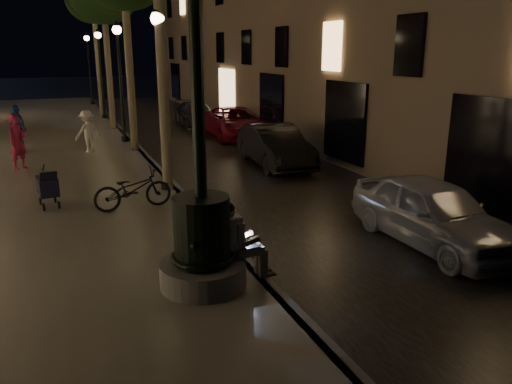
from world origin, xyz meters
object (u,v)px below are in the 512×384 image
lamp_curb_c (100,62)px  car_third (236,123)px  lamp_curb_a (161,76)px  car_front (433,213)px  fountain_lamppost (202,226)px  car_second (275,145)px  pedestrian_blue (17,129)px  stroller (48,186)px  seated_man_laptop (238,239)px  tree_far (93,3)px  lamp_curb_b (120,67)px  bicycle (133,189)px  pedestrian_white (88,131)px  pedestrian_red (18,142)px  lamp_curb_d (89,60)px  car_rear (196,114)px

lamp_curb_c → car_third: lamp_curb_c is taller
lamp_curb_a → car_front: (4.31, -5.60, -2.54)m
fountain_lamppost → car_second: (5.00, 8.29, -0.50)m
car_front → pedestrian_blue: 15.08m
stroller → pedestrian_blue: 7.62m
seated_man_laptop → tree_far: 24.63m
lamp_curb_b → tree_far: bearing=89.5°
car_second → bicycle: (-5.41, -3.75, -0.03)m
lamp_curb_a → lamp_curb_b: bearing=90.0°
car_third → car_front: bearing=-90.9°
seated_man_laptop → lamp_curb_c: lamp_curb_c is taller
bicycle → fountain_lamppost: bearing=-179.2°
lamp_curb_c → lamp_curb_a: bearing=-90.0°
car_third → pedestrian_white: 6.87m
lamp_curb_c → pedestrian_blue: size_ratio=2.71×
car_front → pedestrian_red: (-8.12, 9.69, 0.39)m
car_third → pedestrian_red: size_ratio=2.78×
fountain_lamppost → car_third: fountain_lamppost is taller
fountain_lamppost → pedestrian_red: (-3.11, 10.09, -0.13)m
tree_far → pedestrian_white: size_ratio=4.82×
tree_far → pedestrian_white: tree_far is taller
lamp_curb_d → car_front: size_ratio=1.18×
lamp_curb_c → lamp_curb_d: size_ratio=1.00×
lamp_curb_d → pedestrian_white: bearing=-95.0°
seated_man_laptop → lamp_curb_b: lamp_curb_b is taller
lamp_curb_d → tree_far: bearing=-89.2°
fountain_lamppost → car_front: fountain_lamppost is taller
car_third → bicycle: 11.45m
lamp_curb_b → stroller: bearing=-109.3°
tree_far → car_second: bearing=-75.0°
car_second → bicycle: size_ratio=2.34×
car_front → car_second: bearing=89.7°
lamp_curb_c → car_rear: lamp_curb_c is taller
stroller → car_second: 7.82m
tree_far → car_third: size_ratio=1.52×
lamp_curb_c → car_second: bearing=-72.6°
lamp_curb_d → car_second: size_ratio=1.11×
tree_far → car_rear: size_ratio=1.74×
car_front → car_rear: bearing=89.7°
car_third → pedestrian_blue: (-8.96, -1.20, 0.40)m
lamp_curb_b → lamp_curb_c: (0.00, 8.00, 0.00)m
lamp_curb_b → lamp_curb_c: bearing=90.0°
car_rear → pedestrian_blue: (-8.25, -5.35, 0.46)m
lamp_curb_d → bicycle: (-1.11, -25.46, -2.55)m
seated_man_laptop → pedestrian_blue: size_ratio=0.76×
car_front → pedestrian_white: (-5.86, 11.82, 0.29)m
seated_man_laptop → stroller: size_ratio=1.30×
lamp_curb_c → car_third: (5.01, -7.78, -2.55)m
lamp_curb_a → lamp_curb_d: 24.00m
lamp_curb_a → lamp_curb_d: (0.00, 24.00, 0.00)m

